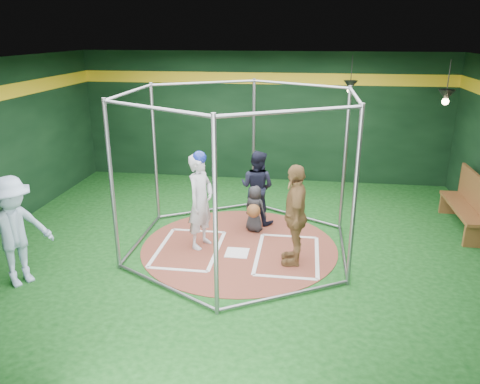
# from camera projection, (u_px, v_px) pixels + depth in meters

# --- Properties ---
(room_shell) EXTENTS (10.10, 9.10, 3.53)m
(room_shell) POSITION_uv_depth(u_px,v_px,m) (239.00, 160.00, 8.57)
(room_shell) COLOR #0D3B10
(room_shell) RESTS_ON ground
(clay_disc) EXTENTS (3.80, 3.80, 0.01)m
(clay_disc) POSITION_uv_depth(u_px,v_px,m) (239.00, 246.00, 9.14)
(clay_disc) COLOR brown
(clay_disc) RESTS_ON ground
(home_plate) EXTENTS (0.43, 0.43, 0.01)m
(home_plate) POSITION_uv_depth(u_px,v_px,m) (237.00, 253.00, 8.85)
(home_plate) COLOR white
(home_plate) RESTS_ON clay_disc
(batter_box_left) EXTENTS (1.17, 1.77, 0.01)m
(batter_box_left) POSITION_uv_depth(u_px,v_px,m) (189.00, 248.00, 9.03)
(batter_box_left) COLOR white
(batter_box_left) RESTS_ON clay_disc
(batter_box_right) EXTENTS (1.17, 1.77, 0.01)m
(batter_box_right) POSITION_uv_depth(u_px,v_px,m) (287.00, 255.00, 8.77)
(batter_box_right) COLOR white
(batter_box_right) RESTS_ON clay_disc
(batting_cage) EXTENTS (4.05, 4.67, 3.00)m
(batting_cage) POSITION_uv_depth(u_px,v_px,m) (239.00, 173.00, 8.65)
(batting_cage) COLOR gray
(batting_cage) RESTS_ON ground
(pendant_lamp_near) EXTENTS (0.34, 0.34, 0.90)m
(pendant_lamp_near) POSITION_uv_depth(u_px,v_px,m) (350.00, 86.00, 11.31)
(pendant_lamp_near) COLOR black
(pendant_lamp_near) RESTS_ON room_shell
(pendant_lamp_far) EXTENTS (0.34, 0.34, 0.90)m
(pendant_lamp_far) POSITION_uv_depth(u_px,v_px,m) (446.00, 96.00, 9.57)
(pendant_lamp_far) COLOR black
(pendant_lamp_far) RESTS_ON room_shell
(batter_figure) EXTENTS (0.64, 0.78, 1.90)m
(batter_figure) POSITION_uv_depth(u_px,v_px,m) (201.00, 200.00, 8.86)
(batter_figure) COLOR #B8B8BE
(batter_figure) RESTS_ON clay_disc
(visitor_leopard) EXTENTS (0.50, 1.10, 1.84)m
(visitor_leopard) POSITION_uv_depth(u_px,v_px,m) (295.00, 215.00, 8.23)
(visitor_leopard) COLOR #A97F48
(visitor_leopard) RESTS_ON clay_disc
(catcher_figure) EXTENTS (0.57, 0.63, 0.99)m
(catcher_figure) POSITION_uv_depth(u_px,v_px,m) (255.00, 209.00, 9.67)
(catcher_figure) COLOR black
(catcher_figure) RESTS_ON clay_disc
(umpire) EXTENTS (0.94, 0.84, 1.61)m
(umpire) POSITION_uv_depth(u_px,v_px,m) (257.00, 187.00, 10.05)
(umpire) COLOR black
(umpire) RESTS_ON clay_disc
(bystander_blue) EXTENTS (1.25, 1.38, 1.86)m
(bystander_blue) POSITION_uv_depth(u_px,v_px,m) (14.00, 232.00, 7.54)
(bystander_blue) COLOR #A4BDDA
(bystander_blue) RESTS_ON ground
(dugout_bench) EXTENTS (0.47, 2.03, 1.19)m
(dugout_bench) POSITION_uv_depth(u_px,v_px,m) (469.00, 202.00, 9.77)
(dugout_bench) COLOR brown
(dugout_bench) RESTS_ON ground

